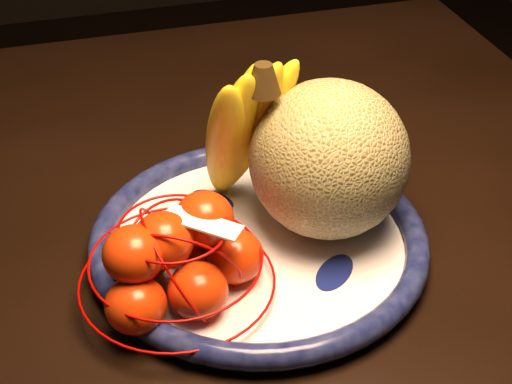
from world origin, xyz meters
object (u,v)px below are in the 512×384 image
object	(u,v)px
banana_bunch	(240,127)
mandarin_bag	(176,259)
cantaloupe	(329,159)
fruit_bowl	(259,241)
dining_table	(24,270)

from	to	relation	value
banana_bunch	mandarin_bag	bearing A→B (deg)	-153.25
cantaloupe	banana_bunch	xyz separation A→B (m)	(-0.08, 0.06, 0.02)
fruit_bowl	cantaloupe	size ratio (longest dim) A/B	2.15
banana_bunch	mandarin_bag	distance (m)	0.16
cantaloupe	mandarin_bag	bearing A→B (deg)	-161.18
dining_table	fruit_bowl	world-z (taller)	fruit_bowl
dining_table	mandarin_bag	xyz separation A→B (m)	(0.15, -0.18, 0.13)
banana_bunch	fruit_bowl	bearing A→B (deg)	-112.83
dining_table	cantaloupe	bearing A→B (deg)	-20.63
dining_table	cantaloupe	xyz separation A→B (m)	(0.32, -0.12, 0.17)
fruit_bowl	cantaloupe	xyz separation A→B (m)	(0.08, 0.01, 0.08)
cantaloupe	mandarin_bag	xyz separation A→B (m)	(-0.17, -0.06, -0.04)
cantaloupe	mandarin_bag	world-z (taller)	cantaloupe
fruit_bowl	cantaloupe	world-z (taller)	cantaloupe
banana_bunch	cantaloupe	bearing A→B (deg)	-59.44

